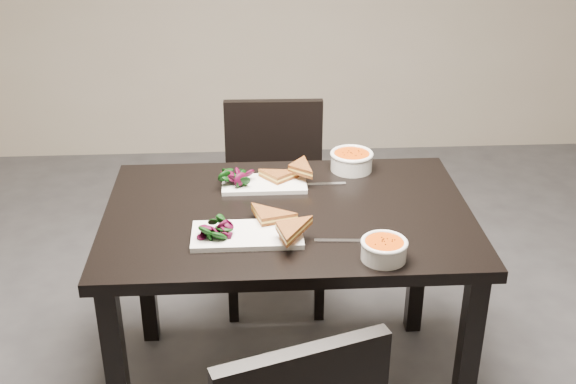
{
  "coord_description": "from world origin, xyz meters",
  "views": [
    {
      "loc": [
        -0.36,
        -1.82,
        1.86
      ],
      "look_at": [
        -0.24,
        0.25,
        0.82
      ],
      "focal_mm": 44.96,
      "sensor_mm": 36.0,
      "label": 1
    }
  ],
  "objects_px": {
    "table": "(288,237)",
    "soup_bowl_far": "(352,160)",
    "chair_far": "(274,190)",
    "plate_near": "(247,235)",
    "soup_bowl_near": "(384,249)",
    "plate_far": "(264,184)"
  },
  "relations": [
    {
      "from": "plate_near",
      "to": "soup_bowl_far",
      "type": "relative_size",
      "value": 2.15
    },
    {
      "from": "soup_bowl_near",
      "to": "table",
      "type": "bearing_deg",
      "value": 129.96
    },
    {
      "from": "plate_near",
      "to": "chair_far",
      "type": "bearing_deg",
      "value": 82.28
    },
    {
      "from": "soup_bowl_far",
      "to": "soup_bowl_near",
      "type": "bearing_deg",
      "value": -89.16
    },
    {
      "from": "chair_far",
      "to": "soup_bowl_near",
      "type": "distance_m",
      "value": 1.08
    },
    {
      "from": "soup_bowl_near",
      "to": "plate_near",
      "type": "bearing_deg",
      "value": 159.53
    },
    {
      "from": "table",
      "to": "plate_near",
      "type": "height_order",
      "value": "plate_near"
    },
    {
      "from": "plate_near",
      "to": "soup_bowl_far",
      "type": "height_order",
      "value": "soup_bowl_far"
    },
    {
      "from": "table",
      "to": "plate_near",
      "type": "distance_m",
      "value": 0.24
    },
    {
      "from": "table",
      "to": "soup_bowl_near",
      "type": "height_order",
      "value": "soup_bowl_near"
    },
    {
      "from": "table",
      "to": "soup_bowl_far",
      "type": "bearing_deg",
      "value": 51.05
    },
    {
      "from": "chair_far",
      "to": "plate_near",
      "type": "bearing_deg",
      "value": -96.45
    },
    {
      "from": "table",
      "to": "soup_bowl_near",
      "type": "xyz_separation_m",
      "value": [
        0.26,
        -0.31,
        0.13
      ]
    },
    {
      "from": "plate_near",
      "to": "plate_far",
      "type": "bearing_deg",
      "value": 80.14
    },
    {
      "from": "chair_far",
      "to": "plate_near",
      "type": "xyz_separation_m",
      "value": [
        -0.12,
        -0.85,
        0.27
      ]
    },
    {
      "from": "chair_far",
      "to": "soup_bowl_near",
      "type": "xyz_separation_m",
      "value": [
        0.28,
        -1.0,
        0.3
      ]
    },
    {
      "from": "table",
      "to": "plate_far",
      "type": "height_order",
      "value": "plate_far"
    },
    {
      "from": "plate_far",
      "to": "soup_bowl_far",
      "type": "bearing_deg",
      "value": 19.97
    },
    {
      "from": "plate_far",
      "to": "soup_bowl_near",
      "type": "bearing_deg",
      "value": -56.56
    },
    {
      "from": "chair_far",
      "to": "plate_near",
      "type": "distance_m",
      "value": 0.9
    },
    {
      "from": "table",
      "to": "soup_bowl_far",
      "type": "distance_m",
      "value": 0.42
    },
    {
      "from": "table",
      "to": "soup_bowl_far",
      "type": "xyz_separation_m",
      "value": [
        0.25,
        0.31,
        0.14
      ]
    }
  ]
}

